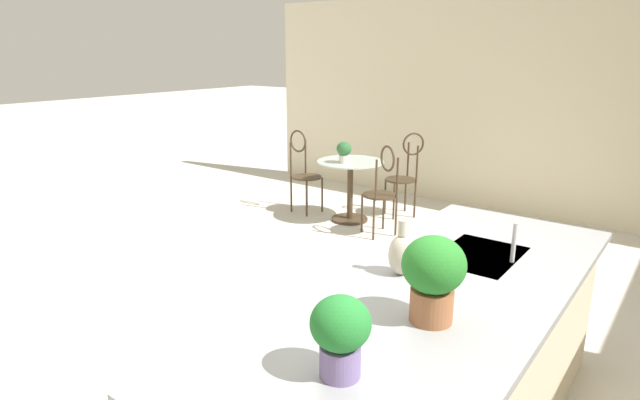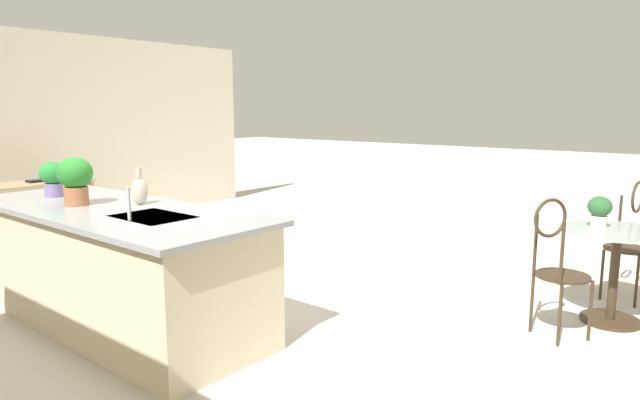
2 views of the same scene
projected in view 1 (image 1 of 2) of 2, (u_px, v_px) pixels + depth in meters
The scene contains 12 objects.
ground_plane at pixel (329, 367), 3.50m from camera, with size 40.00×40.00×0.00m, color beige.
wall_left_window at pixel (536, 107), 6.41m from camera, with size 0.12×7.80×2.70m, color beige.
kitchen_island at pixel (431, 372), 2.66m from camera, with size 2.80×1.06×0.92m.
bistro_table at pixel (350, 185), 6.39m from camera, with size 0.80×0.80×0.74m.
chair_near_window at pixel (303, 168), 6.74m from camera, with size 0.43×0.50×1.04m.
chair_by_island at pixel (405, 171), 6.57m from camera, with size 0.53×0.53×1.04m.
chair_toward_desk at pixel (382, 186), 5.82m from camera, with size 0.52×0.52×1.04m.
sink_faucet at pixel (514, 243), 2.82m from camera, with size 0.02×0.02×0.22m, color #B2B5BA.
potted_plant_on_table at pixel (344, 151), 6.16m from camera, with size 0.18×0.18×0.25m.
potted_plant_counter_far at pixel (340, 332), 1.81m from camera, with size 0.21×0.21×0.30m.
potted_plant_counter_near at pixel (433, 274), 2.18m from camera, with size 0.27×0.27×0.37m.
vase_on_counter at pixel (401, 254), 2.67m from camera, with size 0.13×0.13×0.29m.
Camera 1 is at (2.49, 1.79, 2.02)m, focal length 29.84 mm.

